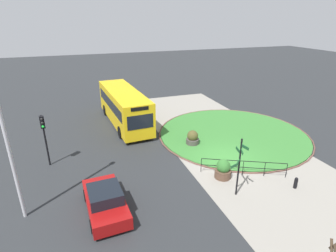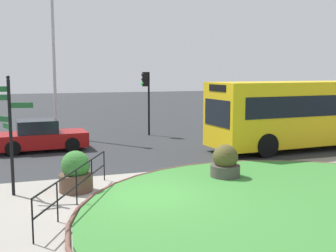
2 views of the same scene
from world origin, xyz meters
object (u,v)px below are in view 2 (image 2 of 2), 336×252
planter_kerbside (76,173)px  traffic_light_near (146,89)px  bus_yellow (307,112)px  signpost_directional (9,127)px  car_far_lane (40,137)px  lamppost_tall (53,43)px  planter_near_signpost (225,164)px

planter_kerbside → traffic_light_near: bearing=63.1°
bus_yellow → traffic_light_near: 8.49m
signpost_directional → car_far_lane: size_ratio=0.84×
bus_yellow → planter_kerbside: size_ratio=7.84×
signpost_directional → lamppost_tall: (2.01, 10.61, 2.99)m
signpost_directional → bus_yellow: size_ratio=0.36×
traffic_light_near → signpost_directional: bearing=47.8°
signpost_directional → bus_yellow: 13.11m
car_far_lane → planter_near_signpost: 9.04m
planter_near_signpost → planter_kerbside: size_ratio=0.95×
signpost_directional → lamppost_tall: lamppost_tall is taller
signpost_directional → planter_kerbside: (1.75, -0.21, -1.41)m
planter_near_signpost → planter_kerbside: planter_kerbside is taller
bus_yellow → traffic_light_near: (-5.84, 6.10, 0.91)m
traffic_light_near → bus_yellow: bearing=126.6°
car_far_lane → planter_near_signpost: (5.46, -7.20, -0.11)m
car_far_lane → lamppost_tall: lamppost_tall is taller
car_far_lane → planter_kerbside: 7.07m
car_far_lane → planter_kerbside: (0.71, -7.04, -0.08)m
traffic_light_near → planter_kerbside: traffic_light_near is taller
car_far_lane → planter_near_signpost: bearing=-55.8°
car_far_lane → traffic_light_near: traffic_light_near is taller
signpost_directional → lamppost_tall: size_ratio=0.36×
planter_near_signpost → planter_kerbside: (-4.75, 0.16, 0.03)m
signpost_directional → planter_kerbside: size_ratio=2.79×
lamppost_tall → traffic_light_near: bearing=-11.2°
lamppost_tall → bus_yellow: bearing=-33.6°
bus_yellow → car_far_lane: bearing=-19.6°
bus_yellow → planter_kerbside: bearing=15.3°
car_far_lane → traffic_light_near: (5.73, 2.84, 1.92)m
bus_yellow → lamppost_tall: size_ratio=1.02×
signpost_directional → planter_near_signpost: signpost_directional is taller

